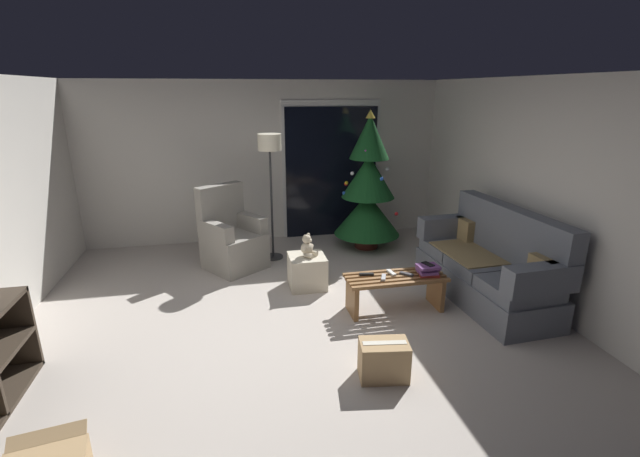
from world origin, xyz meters
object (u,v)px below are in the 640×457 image
Objects in this scene: christmas_tree at (368,189)px; remote_black at (367,274)px; book_stack at (428,270)px; remote_graphite at (407,274)px; floor_lamp at (270,155)px; coffee_table at (395,287)px; remote_silver at (384,277)px; cell_phone at (428,264)px; armchair at (232,239)px; ottoman at (307,271)px; couch at (489,266)px; cardboard_box_taped_mid_floor at (384,360)px; remote_white at (391,273)px; teddy_bear_cream at (308,247)px.

remote_black is at bearing -107.76° from christmas_tree.
remote_black is 0.67m from book_stack.
floor_lamp is at bearing 80.25° from remote_graphite.
coffee_table is at bearing 136.75° from remote_graphite.
remote_silver is at bearing -117.39° from remote_black.
cell_phone is 2.68m from armchair.
ottoman is (0.89, -0.83, -0.20)m from armchair.
remote_silver is at bearing 160.30° from cell_phone.
couch is at bearing -28.31° from armchair.
remote_graphite is at bearing 150.61° from cell_phone.
remote_silver reaches higher than cardboard_box_taped_mid_floor.
remote_white and remote_graphite have the same top height.
ottoman is (0.31, -1.07, -1.30)m from floor_lamp.
remote_white is 1.00× the size of remote_graphite.
floor_lamp is at bearing 35.23° from remote_black.
coffee_table is at bearing -176.66° from couch.
christmas_tree reaches higher than remote_silver.
remote_silver is (-0.13, -0.10, 0.00)m from remote_white.
floor_lamp reaches higher than ottoman.
armchair is (-2.05, -0.39, -0.52)m from christmas_tree.
remote_silver is at bearing -50.36° from ottoman.
floor_lamp is 4.02× the size of cardboard_box_taped_mid_floor.
remote_white is 0.55× the size of teddy_bear_cream.
remote_black is 1.08× the size of cell_phone.
armchair is at bearing 136.96° from teddy_bear_cream.
cell_phone is 0.08× the size of floor_lamp.
remote_graphite is 2.48m from armchair.
couch is 0.95× the size of christmas_tree.
armchair is 3.96× the size of teddy_bear_cream.
armchair is 0.63× the size of floor_lamp.
remote_white is 0.41m from cell_phone.
coffee_table is at bearing -98.83° from christmas_tree.
remote_white is at bearing 144.48° from cell_phone.
cardboard_box_taped_mid_floor is at bearing -164.60° from remote_graphite.
teddy_bear_cream reaches higher than ottoman.
remote_graphite is 1.00× the size of remote_black.
floor_lamp reaches higher than remote_white.
remote_graphite is 0.07× the size of christmas_tree.
remote_graphite is 1.32m from cardboard_box_taped_mid_floor.
christmas_tree is 1.73m from teddy_bear_cream.
book_stack is at bearing -39.10° from armchair.
cardboard_box_taped_mid_floor is at bearing 179.36° from remote_black.
remote_silver is 1.00× the size of remote_black.
book_stack is at bearing -171.44° from couch.
remote_graphite is 0.09× the size of floor_lamp.
ottoman is 1.54× the size of teddy_bear_cream.
remote_graphite is at bearing -176.37° from couch.
cell_phone is (0.50, -0.01, 0.12)m from remote_silver.
couch is at bearing -40.63° from remote_graphite.
cardboard_box_taped_mid_floor is at bearing -85.98° from remote_silver.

